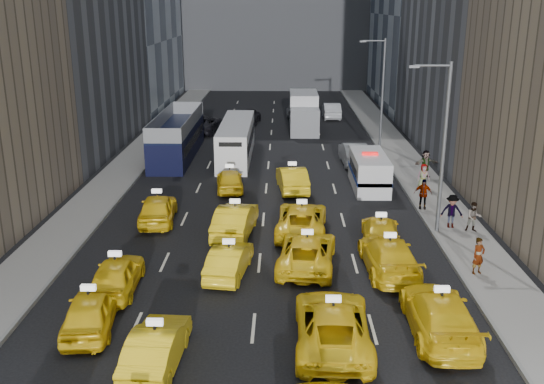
{
  "coord_description": "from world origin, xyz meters",
  "views": [
    {
      "loc": [
        1.07,
        -18.28,
        11.77
      ],
      "look_at": [
        0.51,
        12.81,
        2.0
      ],
      "focal_mm": 40.0,
      "sensor_mm": 36.0,
      "label": 1
    }
  ],
  "objects": [
    {
      "name": "taxi_6",
      "position": [
        2.88,
        0.93,
        0.79
      ],
      "size": [
        2.77,
        5.76,
        1.58
      ],
      "primitive_type": "imported",
      "rotation": [
        0.0,
        0.0,
        3.12
      ],
      "color": "yellow",
      "rests_on": "ground"
    },
    {
      "name": "misc_car_1",
      "position": [
        -6.35,
        38.04,
        0.79
      ],
      "size": [
        3.37,
        5.99,
        1.58
      ],
      "primitive_type": "imported",
      "rotation": [
        0.0,
        0.0,
        3.0
      ],
      "color": "black",
      "rests_on": "ground"
    },
    {
      "name": "misc_car_4",
      "position": [
        6.23,
        45.56,
        0.82
      ],
      "size": [
        1.75,
        5.01,
        1.65
      ],
      "primitive_type": "imported",
      "rotation": [
        0.0,
        0.0,
        3.14
      ],
      "color": "#B4B6BC",
      "rests_on": "ground"
    },
    {
      "name": "city_bus",
      "position": [
        -2.56,
        28.17,
        1.41
      ],
      "size": [
        2.55,
        11.08,
        2.85
      ],
      "rotation": [
        0.0,
        0.0,
        0.02
      ],
      "color": "white",
      "rests_on": "ground"
    },
    {
      "name": "misc_car_3",
      "position": [
        -2.32,
        42.36,
        0.79
      ],
      "size": [
        2.44,
        4.86,
        1.59
      ],
      "primitive_type": "imported",
      "rotation": [
        0.0,
        0.0,
        3.02
      ],
      "color": "black",
      "rests_on": "ground"
    },
    {
      "name": "streetlight_near",
      "position": [
        9.18,
        12.0,
        4.92
      ],
      "size": [
        2.15,
        0.22,
        9.0
      ],
      "color": "#595B60",
      "rests_on": "ground"
    },
    {
      "name": "double_decker",
      "position": [
        -7.27,
        28.5,
        1.69
      ],
      "size": [
        4.26,
        11.98,
        3.41
      ],
      "rotation": [
        0.0,
        0.0,
        0.14
      ],
      "color": "black",
      "rests_on": "ground"
    },
    {
      "name": "nypd_van",
      "position": [
        6.79,
        20.31,
        1.08
      ],
      "size": [
        2.43,
        5.68,
        2.4
      ],
      "rotation": [
        0.0,
        0.0,
        -0.05
      ],
      "color": "silver",
      "rests_on": "ground"
    },
    {
      "name": "sidewalk_east",
      "position": [
        10.5,
        25.0,
        0.07
      ],
      "size": [
        3.0,
        90.0,
        0.15
      ],
      "primitive_type": "cube",
      "color": "gray",
      "rests_on": "ground"
    },
    {
      "name": "taxi_11",
      "position": [
        5.92,
        7.11,
        0.79
      ],
      "size": [
        2.42,
        5.51,
        1.58
      ],
      "primitive_type": "imported",
      "rotation": [
        0.0,
        0.0,
        3.18
      ],
      "color": "yellow",
      "rests_on": "ground"
    },
    {
      "name": "curb_west",
      "position": [
        -9.05,
        25.0,
        0.09
      ],
      "size": [
        0.15,
        90.0,
        0.18
      ],
      "primitive_type": "cube",
      "color": "slate",
      "rests_on": "ground"
    },
    {
      "name": "taxi_4",
      "position": [
        -6.08,
        1.84,
        0.74
      ],
      "size": [
        2.27,
        4.53,
        1.48
      ],
      "primitive_type": "imported",
      "rotation": [
        0.0,
        0.0,
        3.26
      ],
      "color": "yellow",
      "rests_on": "ground"
    },
    {
      "name": "sidewalk_west",
      "position": [
        -10.5,
        25.0,
        0.07
      ],
      "size": [
        3.0,
        90.0,
        0.15
      ],
      "primitive_type": "cube",
      "color": "gray",
      "rests_on": "ground"
    },
    {
      "name": "pedestrian_2",
      "position": [
        10.16,
        12.52,
        1.07
      ],
      "size": [
        1.23,
        0.62,
        1.83
      ],
      "primitive_type": "imported",
      "rotation": [
        0.0,
        0.0,
        -0.11
      ],
      "color": "gray",
      "rests_on": "sidewalk_east"
    },
    {
      "name": "pedestrian_4",
      "position": [
        10.22,
        19.68,
        0.98
      ],
      "size": [
        0.84,
        0.51,
        1.65
      ],
      "primitive_type": "imported",
      "rotation": [
        0.0,
        0.0,
        0.09
      ],
      "color": "gray",
      "rests_on": "sidewalk_east"
    },
    {
      "name": "taxi_16",
      "position": [
        -2.36,
        19.54,
        0.71
      ],
      "size": [
        2.13,
        4.33,
        1.42
      ],
      "primitive_type": "imported",
      "rotation": [
        0.0,
        0.0,
        3.25
      ],
      "color": "yellow",
      "rests_on": "ground"
    },
    {
      "name": "pedestrian_5",
      "position": [
        10.96,
        22.36,
        1.1
      ],
      "size": [
        1.84,
        0.98,
        1.91
      ],
      "primitive_type": "imported",
      "rotation": [
        0.0,
        0.0,
        0.28
      ],
      "color": "gray",
      "rests_on": "sidewalk_east"
    },
    {
      "name": "taxi_13",
      "position": [
        -1.4,
        11.63,
        0.82
      ],
      "size": [
        2.28,
        5.15,
        1.65
      ],
      "primitive_type": "imported",
      "rotation": [
        0.0,
        0.0,
        3.03
      ],
      "color": "yellow",
      "rests_on": "ground"
    },
    {
      "name": "ground",
      "position": [
        0.0,
        0.0,
        0.0
      ],
      "size": [
        160.0,
        160.0,
        0.0
      ],
      "primitive_type": "plane",
      "color": "black",
      "rests_on": "ground"
    },
    {
      "name": "taxi_12",
      "position": [
        -5.87,
        13.47,
        0.8
      ],
      "size": [
        2.27,
        4.83,
        1.6
      ],
      "primitive_type": "imported",
      "rotation": [
        0.0,
        0.0,
        3.23
      ],
      "color": "yellow",
      "rests_on": "ground"
    },
    {
      "name": "pedestrian_3",
      "position": [
        9.31,
        15.64,
        1.05
      ],
      "size": [
        1.13,
        0.65,
        1.81
      ],
      "primitive_type": "imported",
      "rotation": [
        0.0,
        0.0,
        -0.17
      ],
      "color": "gray",
      "rests_on": "sidewalk_east"
    },
    {
      "name": "misc_car_0",
      "position": [
        6.47,
        26.45,
        0.83
      ],
      "size": [
        1.97,
        5.11,
        1.66
      ],
      "primitive_type": "imported",
      "rotation": [
        0.0,
        0.0,
        3.18
      ],
      "color": "#A8ACB0",
      "rests_on": "ground"
    },
    {
      "name": "misc_car_2",
      "position": [
        2.38,
        46.37,
        0.67
      ],
      "size": [
        1.93,
        4.63,
        1.34
      ],
      "primitive_type": "imported",
      "rotation": [
        0.0,
        0.0,
        3.16
      ],
      "color": "slate",
      "rests_on": "ground"
    },
    {
      "name": "taxi_9",
      "position": [
        -1.31,
        6.69,
        0.69
      ],
      "size": [
        2.04,
        4.37,
        1.39
      ],
      "primitive_type": "imported",
      "rotation": [
        0.0,
        0.0,
        3.0
      ],
      "color": "yellow",
      "rests_on": "ground"
    },
    {
      "name": "taxi_8",
      "position": [
        -5.93,
        4.97,
        0.75
      ],
      "size": [
        1.9,
        4.46,
        1.5
      ],
      "primitive_type": "imported",
      "rotation": [
        0.0,
        0.0,
        3.17
      ],
      "color": "yellow",
      "rests_on": "ground"
    },
    {
      "name": "taxi_17",
      "position": [
        1.7,
        19.59,
        0.8
      ],
      "size": [
        2.23,
        4.99,
        1.59
      ],
      "primitive_type": "imported",
      "rotation": [
        0.0,
        0.0,
        3.26
      ],
      "color": "yellow",
      "rests_on": "ground"
    },
    {
      "name": "streetlight_far",
      "position": [
        9.18,
        32.0,
        4.92
      ],
      "size": [
        2.15,
        0.22,
        9.0
      ],
      "color": "#595B60",
      "rests_on": "ground"
    },
    {
      "name": "curb_east",
      "position": [
        9.05,
        25.0,
        0.09
      ],
      "size": [
        0.15,
        90.0,
        0.18
      ],
      "primitive_type": "cube",
      "color": "slate",
      "rests_on": "ground"
    },
    {
      "name": "taxi_14",
      "position": [
        2.1,
        11.95,
        0.77
      ],
      "size": [
        2.94,
        5.69,
        1.53
      ],
      "primitive_type": "imported",
      "rotation": [
        0.0,
        0.0,
        3.07
      ],
      "color": "yellow",
      "rests_on": "ground"
    },
    {
      "name": "pedestrian_0",
      "position": [
        9.81,
        6.69,
        1.0
      ],
      "size": [
        0.73,
        0.62,
        1.69
      ],
      "primitive_type": "imported",
      "rotation": [
        0.0,
        0.0,
        0.41
      ],
      "color": "gray",
      "rests_on": "sidewalk_east"
    },
    {
      "name": "box_truck",
      "position": [
        3.08,
        39.15,
        1.73
      ],
      "size": [
        3.12,
        7.81,
        3.5
      ],
      "rotation": [
        0.0,
        0.0,
        0.06
      ],
      "color": "silver",
      "rests_on": "ground"
    },
    {
      "name": "taxi_5",
      "position": [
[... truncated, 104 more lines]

